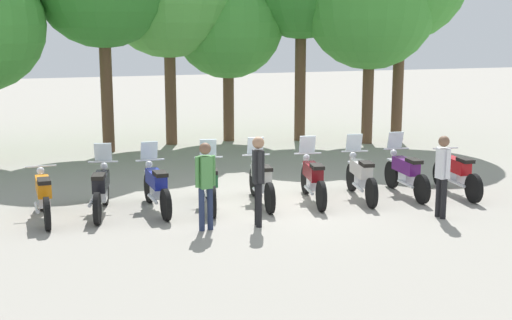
{
  "coord_description": "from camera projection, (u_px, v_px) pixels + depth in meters",
  "views": [
    {
      "loc": [
        -4.92,
        -13.62,
        3.78
      ],
      "look_at": [
        0.0,
        0.5,
        0.9
      ],
      "focal_mm": 48.98,
      "sensor_mm": 36.0,
      "label": 1
    }
  ],
  "objects": [
    {
      "name": "motorcycle_8",
      "position": [
        456.0,
        173.0,
        15.83
      ],
      "size": [
        0.66,
        2.19,
        0.99
      ],
      "rotation": [
        0.0,
        0.0,
        1.45
      ],
      "color": "black",
      "rests_on": "ground_plane"
    },
    {
      "name": "ground_plane",
      "position": [
        264.0,
        205.0,
        14.93
      ],
      "size": [
        80.0,
        80.0,
        0.0
      ],
      "primitive_type": "plane",
      "color": "gray"
    },
    {
      "name": "motorcycle_1",
      "position": [
        101.0,
        189.0,
        14.2
      ],
      "size": [
        0.77,
        2.16,
        1.37
      ],
      "rotation": [
        0.0,
        0.0,
        1.35
      ],
      "color": "black",
      "rests_on": "ground_plane"
    },
    {
      "name": "motorcycle_3",
      "position": [
        210.0,
        183.0,
        14.71
      ],
      "size": [
        0.75,
        2.16,
        1.37
      ],
      "rotation": [
        0.0,
        0.0,
        1.37
      ],
      "color": "black",
      "rests_on": "ground_plane"
    },
    {
      "name": "person_1",
      "position": [
        258.0,
        174.0,
        13.22
      ],
      "size": [
        0.26,
        0.41,
        1.74
      ],
      "rotation": [
        0.0,
        0.0,
        3.0
      ],
      "color": "black",
      "rests_on": "ground_plane"
    },
    {
      "name": "tree_6",
      "position": [
        371.0,
        3.0,
        22.02
      ],
      "size": [
        4.23,
        4.23,
        6.62
      ],
      "color": "brown",
      "rests_on": "ground_plane"
    },
    {
      "name": "motorcycle_2",
      "position": [
        156.0,
        186.0,
        14.44
      ],
      "size": [
        0.62,
        2.19,
        1.37
      ],
      "rotation": [
        0.0,
        0.0,
        1.6
      ],
      "color": "black",
      "rests_on": "ground_plane"
    },
    {
      "name": "motorcycle_5",
      "position": [
        313.0,
        178.0,
        15.17
      ],
      "size": [
        0.74,
        2.17,
        1.37
      ],
      "rotation": [
        0.0,
        0.0,
        1.38
      ],
      "color": "black",
      "rests_on": "ground_plane"
    },
    {
      "name": "motorcycle_0",
      "position": [
        44.0,
        195.0,
        13.76
      ],
      "size": [
        0.62,
        2.19,
        0.99
      ],
      "rotation": [
        0.0,
        0.0,
        1.59
      ],
      "color": "black",
      "rests_on": "ground_plane"
    },
    {
      "name": "motorcycle_4",
      "position": [
        261.0,
        180.0,
        15.0
      ],
      "size": [
        0.66,
        2.19,
        1.37
      ],
      "rotation": [
        0.0,
        0.0,
        1.45
      ],
      "color": "black",
      "rests_on": "ground_plane"
    },
    {
      "name": "motorcycle_7",
      "position": [
        406.0,
        173.0,
        15.77
      ],
      "size": [
        0.63,
        2.19,
        1.37
      ],
      "rotation": [
        0.0,
        0.0,
        1.47
      ],
      "color": "black",
      "rests_on": "ground_plane"
    },
    {
      "name": "person_2",
      "position": [
        205.0,
        180.0,
        12.95
      ],
      "size": [
        0.41,
        0.24,
        1.67
      ],
      "rotation": [
        0.0,
        0.0,
        4.82
      ],
      "color": "#232D4C",
      "rests_on": "ground_plane"
    },
    {
      "name": "motorcycle_6",
      "position": [
        361.0,
        176.0,
        15.45
      ],
      "size": [
        0.74,
        2.17,
        1.37
      ],
      "rotation": [
        0.0,
        0.0,
        1.37
      ],
      "color": "black",
      "rests_on": "ground_plane"
    },
    {
      "name": "tree_4",
      "position": [
        228.0,
        23.0,
        22.62
      ],
      "size": [
        3.63,
        3.63,
        5.7
      ],
      "color": "brown",
      "rests_on": "ground_plane"
    },
    {
      "name": "person_0",
      "position": [
        443.0,
        170.0,
        13.8
      ],
      "size": [
        0.23,
        0.41,
        1.66
      ],
      "rotation": [
        0.0,
        0.0,
        0.08
      ],
      "color": "black",
      "rests_on": "ground_plane"
    }
  ]
}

